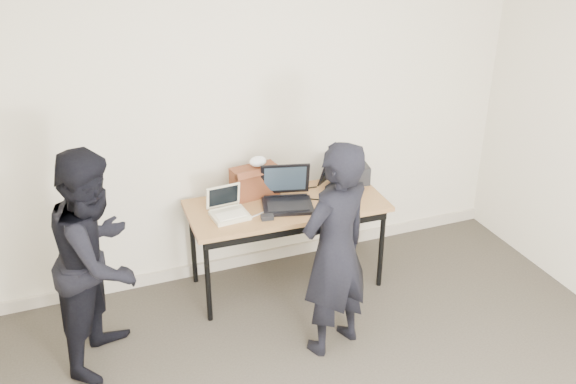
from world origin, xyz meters
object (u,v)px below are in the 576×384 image
laptop_beige (228,210)px  person_typist (335,251)px  desk (287,211)px  leather_satchel (255,181)px  laptop_right (340,180)px  equipment_box (351,173)px  laptop_center (287,196)px  person_observer (98,259)px

laptop_beige → person_typist: (0.49, -0.79, -0.00)m
desk → leather_satchel: size_ratio=3.99×
desk → laptop_right: (0.52, 0.16, 0.11)m
desk → leather_satchel: 0.34m
leather_satchel → laptop_beige: bearing=-148.4°
desk → laptop_beige: (-0.47, -0.01, 0.10)m
equipment_box → person_typist: size_ratio=0.17×
laptop_right → equipment_box: laptop_right is taller
laptop_center → leather_satchel: size_ratio=1.18×
desk → laptop_right: bearing=19.1°
laptop_right → person_observer: 2.00m
leather_satchel → person_observer: 1.37m
equipment_box → person_observer: person_observer is taller
equipment_box → person_typist: 1.16m
laptop_beige → person_observer: (-0.96, -0.33, -0.00)m
laptop_right → desk: bearing=160.7°
laptop_right → person_observer: person_observer is taller
person_typist → person_observer: person_typist is taller
person_observer → leather_satchel: bearing=-36.5°
desk → person_typist: (0.03, -0.80, 0.10)m
desk → equipment_box: bearing=19.0°
desk → laptop_center: size_ratio=3.38×
desk → laptop_right: size_ratio=3.69×
laptop_center → person_typist: size_ratio=0.30×
laptop_center → person_typist: bearing=-73.6°
laptop_beige → laptop_right: bearing=5.0°
laptop_beige → equipment_box: (1.10, 0.20, 0.03)m
laptop_right → equipment_box: (0.11, 0.03, 0.02)m
person_typist → person_observer: (-1.45, 0.46, -0.00)m
person_observer → laptop_right: bearing=-46.6°
leather_satchel → person_observer: size_ratio=0.25×
laptop_right → person_typist: person_typist is taller
leather_satchel → person_typist: size_ratio=0.25×
leather_satchel → person_typist: bearing=-86.8°
laptop_right → leather_satchel: bearing=138.0°
desk → laptop_beige: laptop_beige is taller
person_typist → equipment_box: bearing=-140.7°
laptop_beige → person_observer: size_ratio=0.18×
leather_satchel → equipment_box: leather_satchel is taller
laptop_beige → equipment_box: 1.11m
equipment_box → desk: bearing=-163.1°
laptop_center → desk: bearing=-79.5°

